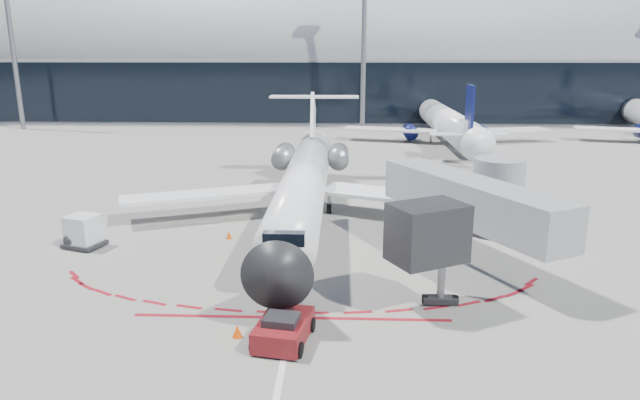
{
  "coord_description": "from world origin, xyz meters",
  "views": [
    {
      "loc": [
        2.15,
        -34.31,
        11.43
      ],
      "look_at": [
        0.86,
        -1.58,
        2.74
      ],
      "focal_mm": 32.0,
      "sensor_mm": 36.0,
      "label": 1
    }
  ],
  "objects_px": {
    "regional_jet": "(304,182)",
    "pushback_tug": "(283,329)",
    "ramp_worker": "(272,305)",
    "uld_container": "(83,232)"
  },
  "relations": [
    {
      "from": "pushback_tug",
      "to": "regional_jet",
      "type": "bearing_deg",
      "value": 101.02
    },
    {
      "from": "uld_container",
      "to": "ramp_worker",
      "type": "bearing_deg",
      "value": -18.64
    },
    {
      "from": "regional_jet",
      "to": "ramp_worker",
      "type": "xyz_separation_m",
      "value": [
        -0.37,
        -15.65,
        -1.77
      ]
    },
    {
      "from": "regional_jet",
      "to": "pushback_tug",
      "type": "relative_size",
      "value": 6.44
    },
    {
      "from": "regional_jet",
      "to": "ramp_worker",
      "type": "relative_size",
      "value": 18.07
    },
    {
      "from": "uld_container",
      "to": "regional_jet",
      "type": "bearing_deg",
      "value": 44.85
    },
    {
      "from": "ramp_worker",
      "to": "uld_container",
      "type": "xyz_separation_m",
      "value": [
        -12.35,
        9.3,
        0.09
      ]
    },
    {
      "from": "ramp_worker",
      "to": "uld_container",
      "type": "distance_m",
      "value": 15.46
    },
    {
      "from": "regional_jet",
      "to": "pushback_tug",
      "type": "xyz_separation_m",
      "value": [
        0.28,
        -17.19,
        -2.09
      ]
    },
    {
      "from": "regional_jet",
      "to": "uld_container",
      "type": "xyz_separation_m",
      "value": [
        -12.73,
        -6.35,
        -1.68
      ]
    }
  ]
}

